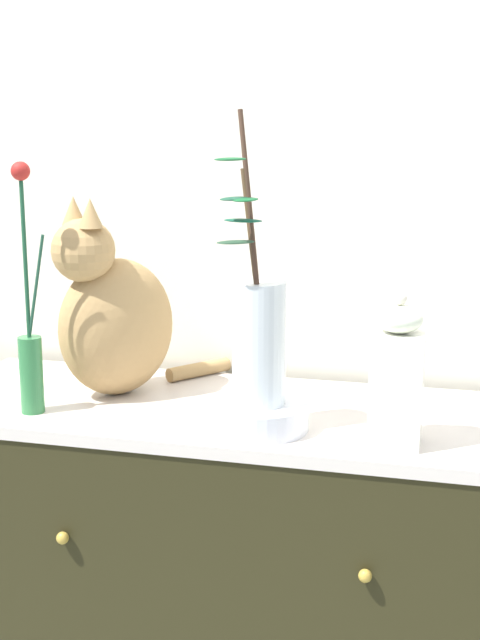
% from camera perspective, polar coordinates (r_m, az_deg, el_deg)
% --- Properties ---
extents(wall_back, '(4.40, 0.08, 2.60)m').
position_cam_1_polar(wall_back, '(1.98, 2.23, 6.91)').
color(wall_back, beige).
rests_on(wall_back, ground_plane).
extents(sideboard, '(1.29, 0.48, 0.94)m').
position_cam_1_polar(sideboard, '(1.96, -0.00, -18.90)').
color(sideboard, black).
rests_on(sideboard, ground_plane).
extents(cat_sitting, '(0.33, 0.39, 0.42)m').
position_cam_1_polar(cat_sitting, '(1.82, -8.36, 0.33)').
color(cat_sitting, '#AB8451').
rests_on(cat_sitting, sideboard).
extents(vase_slim_green, '(0.07, 0.05, 0.49)m').
position_cam_1_polar(vase_slim_green, '(1.74, -13.61, -1.61)').
color(vase_slim_green, '#2F743F').
rests_on(vase_slim_green, sideboard).
extents(bowl_porcelain, '(0.19, 0.19, 0.05)m').
position_cam_1_polar(bowl_porcelain, '(1.63, 1.23, -6.30)').
color(bowl_porcelain, white).
rests_on(bowl_porcelain, sideboard).
extents(vase_glass_clear, '(0.12, 0.15, 0.53)m').
position_cam_1_polar(vase_glass_clear, '(1.59, 1.20, -1.10)').
color(vase_glass_clear, silver).
rests_on(vase_glass_clear, bowl_porcelain).
extents(jar_lidded_porcelain, '(0.09, 0.09, 0.28)m').
position_cam_1_polar(jar_lidded_porcelain, '(1.55, 10.26, -3.70)').
color(jar_lidded_porcelain, white).
rests_on(jar_lidded_porcelain, sideboard).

